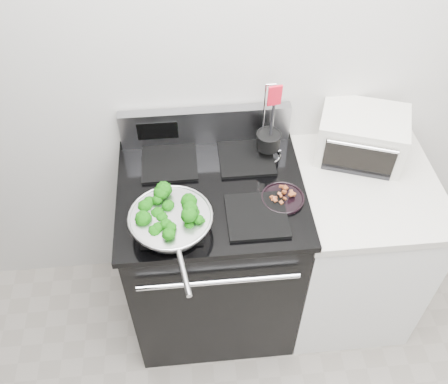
{
  "coord_description": "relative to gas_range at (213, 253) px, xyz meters",
  "views": [
    {
      "loc": [
        -0.38,
        -0.02,
        2.48
      ],
      "look_at": [
        -0.25,
        1.36,
        0.98
      ],
      "focal_mm": 40.0,
      "sensor_mm": 36.0,
      "label": 1
    }
  ],
  "objects": [
    {
      "name": "broccoli_pile",
      "position": [
        -0.17,
        -0.2,
        0.53
      ],
      "size": [
        0.26,
        0.26,
        0.09
      ],
      "primitive_type": null,
      "color": "#053304",
      "rests_on": "skillet"
    },
    {
      "name": "bacon_plate",
      "position": [
        0.29,
        -0.09,
        0.48
      ],
      "size": [
        0.18,
        0.18,
        0.04
      ],
      "rotation": [
        0.0,
        0.0,
        -0.25
      ],
      "color": "black",
      "rests_on": "gas_range"
    },
    {
      "name": "toaster_oven",
      "position": [
        0.69,
        0.18,
        0.54
      ],
      "size": [
        0.44,
        0.39,
        0.21
      ],
      "rotation": [
        0.0,
        0.0,
        -0.35
      ],
      "color": "beige",
      "rests_on": "counter"
    },
    {
      "name": "back_wall",
      "position": [
        0.3,
        0.34,
        0.86
      ],
      "size": [
        4.0,
        0.02,
        2.7
      ],
      "primitive_type": "cube",
      "color": "silver",
      "rests_on": "ground"
    },
    {
      "name": "counter",
      "position": [
        0.68,
        -0.0,
        -0.03
      ],
      "size": [
        0.62,
        0.68,
        0.92
      ],
      "color": "white",
      "rests_on": "floor"
    },
    {
      "name": "gas_range",
      "position": [
        0.0,
        0.0,
        0.0
      ],
      "size": [
        0.79,
        0.69,
        1.13
      ],
      "color": "black",
      "rests_on": "floor"
    },
    {
      "name": "utensil_holder",
      "position": [
        0.27,
        0.18,
        0.53
      ],
      "size": [
        0.12,
        0.12,
        0.38
      ],
      "rotation": [
        0.0,
        0.0,
        0.15
      ],
      "color": "silver",
      "rests_on": "gas_range"
    },
    {
      "name": "skillet",
      "position": [
        -0.17,
        -0.21,
        0.51
      ],
      "size": [
        0.33,
        0.51,
        0.07
      ],
      "rotation": [
        0.0,
        0.0,
        0.16
      ],
      "color": "silver",
      "rests_on": "gas_range"
    }
  ]
}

